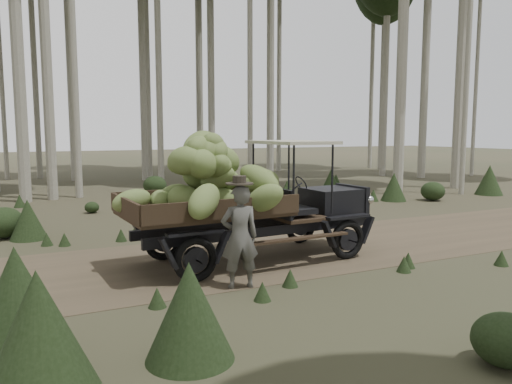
% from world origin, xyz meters
% --- Properties ---
extents(ground, '(120.00, 120.00, 0.00)m').
position_xyz_m(ground, '(0.00, 0.00, 0.00)').
color(ground, '#473D2B').
rests_on(ground, ground).
extents(dirt_track, '(70.00, 4.00, 0.01)m').
position_xyz_m(dirt_track, '(0.00, 0.00, 0.00)').
color(dirt_track, brown).
rests_on(dirt_track, ground).
extents(banana_truck, '(5.41, 2.56, 2.68)m').
position_xyz_m(banana_truck, '(-1.45, -0.44, 1.51)').
color(banana_truck, black).
rests_on(banana_truck, ground).
extents(farmer, '(0.68, 0.53, 1.85)m').
position_xyz_m(farmer, '(-1.91, -1.87, 0.87)').
color(farmer, '#4F4E48').
rests_on(farmer, ground).
extents(undergrowth, '(25.76, 22.73, 1.28)m').
position_xyz_m(undergrowth, '(-1.67, 0.31, 0.49)').
color(undergrowth, '#233319').
rests_on(undergrowth, ground).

